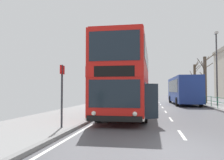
# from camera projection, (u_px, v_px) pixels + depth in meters

# --- Properties ---
(ground) EXTENTS (15.80, 140.00, 0.20)m
(ground) POSITION_uv_depth(u_px,v_px,m) (167.00, 150.00, 6.34)
(ground) COLOR #4C4C51
(double_decker_bus_main) EXTENTS (3.25, 10.78, 4.52)m
(double_decker_bus_main) POSITION_uv_depth(u_px,v_px,m) (127.00, 79.00, 15.32)
(double_decker_bus_main) COLOR red
(double_decker_bus_main) RESTS_ON ground
(background_bus_far_lane) EXTENTS (2.79, 10.76, 3.18)m
(background_bus_far_lane) POSITION_uv_depth(u_px,v_px,m) (183.00, 90.00, 27.85)
(background_bus_far_lane) COLOR navy
(background_bus_far_lane) RESTS_ON ground
(bus_stop_sign_near) EXTENTS (0.08, 0.44, 2.57)m
(bus_stop_sign_near) POSITION_uv_depth(u_px,v_px,m) (62.00, 89.00, 9.67)
(bus_stop_sign_near) COLOR #2D2D33
(bus_stop_sign_near) RESTS_ON ground
(street_lamp_far_side) EXTENTS (0.28, 0.60, 7.43)m
(street_lamp_far_side) POSITION_uv_depth(u_px,v_px,m) (217.00, 63.00, 23.68)
(street_lamp_far_side) COLOR #38383D
(street_lamp_far_side) RESTS_ON ground
(bare_tree_far_00) EXTENTS (2.23, 1.84, 6.09)m
(bare_tree_far_00) POSITION_uv_depth(u_px,v_px,m) (205.00, 79.00, 28.53)
(bare_tree_far_00) COLOR brown
(bare_tree_far_00) RESTS_ON ground
(bare_tree_far_01) EXTENTS (2.12, 2.81, 6.62)m
(bare_tree_far_01) POSITION_uv_depth(u_px,v_px,m) (195.00, 81.00, 38.00)
(bare_tree_far_01) COLOR #4C3D2D
(bare_tree_far_01) RESTS_ON ground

